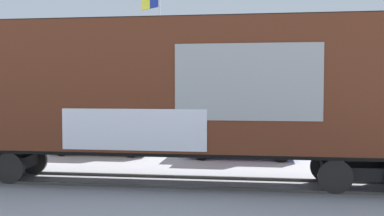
# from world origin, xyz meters

# --- Properties ---
(ground_plane) EXTENTS (260.00, 260.00, 0.00)m
(ground_plane) POSITION_xyz_m (0.00, 0.00, 0.00)
(ground_plane) COLOR #B2B5BC
(track) EXTENTS (60.01, 4.24, 0.08)m
(track) POSITION_xyz_m (-3.66, 0.10, 0.04)
(track) COLOR #4C4742
(track) RESTS_ON ground_plane
(freight_car) EXTENTS (17.09, 3.64, 4.91)m
(freight_car) POSITION_xyz_m (-1.10, -0.00, 2.81)
(freight_car) COLOR #5B2B19
(freight_car) RESTS_ON ground_plane
(flagpole) EXTENTS (1.36, 1.19, 8.64)m
(flagpole) POSITION_xyz_m (-3.72, 12.70, 5.65)
(flagpole) COLOR silver
(flagpole) RESTS_ON ground_plane
(hillside) EXTENTS (110.19, 37.13, 13.90)m
(hillside) POSITION_xyz_m (0.14, 73.12, 4.63)
(hillside) COLOR silver
(hillside) RESTS_ON ground_plane
(parked_car_green) EXTENTS (4.46, 2.07, 1.65)m
(parked_car_green) POSITION_xyz_m (-4.73, 5.37, 0.85)
(parked_car_green) COLOR #1E5933
(parked_car_green) RESTS_ON ground_plane
(parked_car_blue) EXTENTS (4.56, 2.11, 1.85)m
(parked_car_blue) POSITION_xyz_m (1.11, 4.81, 0.89)
(parked_car_blue) COLOR navy
(parked_car_blue) RESTS_ON ground_plane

